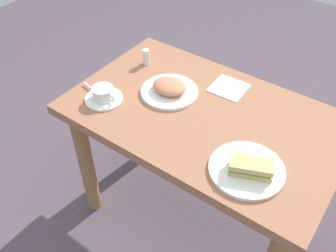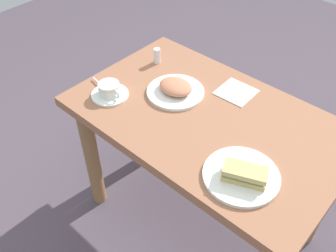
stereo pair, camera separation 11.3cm
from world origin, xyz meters
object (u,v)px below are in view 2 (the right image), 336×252
Objects in this scene: napkin at (236,92)px; dining_table at (205,138)px; sandwich_front at (245,174)px; side_plate at (175,92)px; coffee_saucer at (110,95)px; spoon at (101,84)px; sandwich_plate at (241,176)px; coffee_cup at (109,89)px; salt_shaker at (157,56)px.

dining_table is at bearing -90.30° from napkin.
side_plate is (-0.49, 0.21, -0.03)m from sandwich_front.
napkin reaches higher than dining_table.
side_plate is at bearing 45.42° from coffee_saucer.
side_plate reaches higher than dining_table.
side_plate reaches higher than coffee_saucer.
side_plate is 0.27m from napkin.
spoon is at bearing -160.96° from dining_table.
spoon is (-0.75, 0.02, 0.01)m from sandwich_plate.
coffee_cup is at bearing -5.12° from coffee_saucer.
coffee_saucer is at bearing 179.99° from sandwich_plate.
sandwich_plate is 0.75m from spoon.
napkin is (0.39, 0.38, -0.00)m from coffee_saucer.
spoon is at bearing 178.04° from sandwich_front.
sandwich_front is at bearing -1.96° from spoon.
side_plate is at bearing 33.83° from spoon.
dining_table is 6.94× the size of sandwich_front.
spoon is 0.33m from side_plate.
sandwich_plate is 0.77m from salt_shaker.
coffee_cup is at bearing -155.47° from dining_table.
dining_table is 0.47m from salt_shaker.
sandwich_front is 0.79m from salt_shaker.
salt_shaker is (-0.72, 0.34, -0.00)m from sandwich_front.
sandwich_plate is 0.52m from side_plate.
salt_shaker reaches higher than coffee_saucer.
sandwich_plate is 1.77× the size of napkin.
dining_table is 7.49× the size of napkin.
salt_shaker reaches higher than spoon.
sandwich_plate is 0.67m from coffee_saucer.
sandwich_front is at bearing -52.98° from napkin.
coffee_cup reaches higher than sandwich_plate.
coffee_saucer is 0.08m from spoon.
coffee_cup is at bearing -11.00° from spoon.
coffee_saucer is 0.28m from side_plate.
spoon is at bearing 178.81° from sandwich_plate.
coffee_cup is (-0.39, -0.18, 0.17)m from dining_table.
coffee_saucer reaches higher than napkin.
sandwich_front is 1.00× the size of coffee_saucer.
napkin is (0.39, 0.38, -0.04)m from coffee_cup.
coffee_cup is 0.09m from spoon.
side_plate is 0.26m from salt_shaker.
dining_table is 0.45m from coffee_saucer.
sandwich_front is (0.02, -0.01, 0.03)m from sandwich_plate.
napkin is at bearing 8.02° from salt_shaker.
dining_table is 0.39m from sandwich_front.
sandwich_front is 0.65× the size of side_plate.
salt_shaker is (-0.22, 0.12, 0.03)m from side_plate.
salt_shaker is at bearing 80.06° from spoon.
salt_shaker is at bearing 160.68° from dining_table.
napkin is at bearing 127.02° from sandwich_front.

